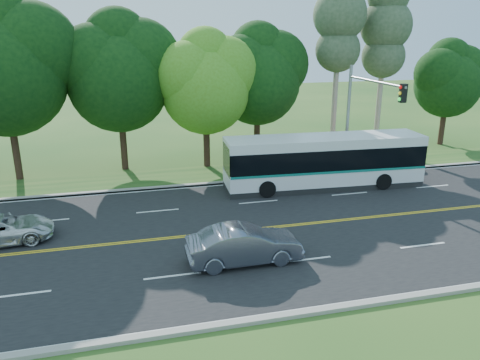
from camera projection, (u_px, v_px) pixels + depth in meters
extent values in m
plane|color=#224E1A|center=(288.00, 226.00, 22.66)|extent=(120.00, 120.00, 0.00)
cube|color=black|center=(288.00, 226.00, 22.66)|extent=(60.00, 14.00, 0.02)
cube|color=gray|center=(250.00, 181.00, 29.24)|extent=(60.00, 0.30, 0.15)
cube|color=gray|center=(359.00, 305.00, 16.04)|extent=(60.00, 0.30, 0.15)
cube|color=#224E1A|center=(242.00, 173.00, 30.95)|extent=(60.00, 4.00, 0.10)
cube|color=gold|center=(289.00, 226.00, 22.58)|extent=(57.00, 0.10, 0.00)
cube|color=gold|center=(288.00, 225.00, 22.73)|extent=(57.00, 0.10, 0.00)
cube|color=silver|center=(19.00, 295.00, 16.75)|extent=(2.20, 0.12, 0.00)
cube|color=silver|center=(172.00, 276.00, 18.03)|extent=(2.20, 0.12, 0.00)
cube|color=silver|center=(306.00, 259.00, 19.31)|extent=(2.20, 0.12, 0.00)
cube|color=silver|center=(423.00, 245.00, 20.59)|extent=(2.20, 0.12, 0.00)
cube|color=silver|center=(46.00, 221.00, 23.21)|extent=(2.20, 0.12, 0.00)
cube|color=silver|center=(158.00, 211.00, 24.49)|extent=(2.20, 0.12, 0.00)
cube|color=silver|center=(258.00, 202.00, 25.77)|extent=(2.20, 0.12, 0.00)
cube|color=silver|center=(349.00, 194.00, 27.05)|extent=(2.20, 0.12, 0.00)
cube|color=silver|center=(432.00, 186.00, 28.33)|extent=(2.20, 0.12, 0.00)
cube|color=silver|center=(251.00, 183.00, 28.98)|extent=(57.00, 0.12, 0.00)
cube|color=silver|center=(355.00, 301.00, 16.33)|extent=(57.00, 0.12, 0.00)
cylinder|color=black|center=(16.00, 150.00, 28.95)|extent=(0.44, 0.44, 3.96)
sphere|color=black|center=(5.00, 76.00, 27.57)|extent=(7.20, 7.20, 7.20)
sphere|color=black|center=(32.00, 50.00, 27.78)|extent=(5.76, 5.76, 5.76)
sphere|color=black|center=(1.00, 28.00, 27.14)|extent=(4.68, 4.68, 4.68)
cylinder|color=black|center=(123.00, 143.00, 31.44)|extent=(0.44, 0.44, 3.60)
sphere|color=black|center=(119.00, 81.00, 30.18)|extent=(6.60, 6.60, 6.60)
sphere|color=black|center=(140.00, 59.00, 30.40)|extent=(5.28, 5.28, 5.28)
sphere|color=black|center=(96.00, 63.00, 29.33)|extent=(4.95, 4.95, 4.95)
sphere|color=black|center=(117.00, 41.00, 29.81)|extent=(4.29, 4.29, 4.29)
cylinder|color=black|center=(207.00, 144.00, 31.85)|extent=(0.44, 0.44, 3.24)
sphere|color=#4E831B|center=(205.00, 90.00, 30.73)|extent=(5.80, 5.80, 5.80)
sphere|color=#4E831B|center=(224.00, 72.00, 30.96)|extent=(4.64, 4.64, 4.64)
sphere|color=#4E831B|center=(188.00, 75.00, 29.97)|extent=(4.35, 4.35, 4.35)
sphere|color=#4E831B|center=(205.00, 56.00, 30.46)|extent=(3.77, 3.77, 3.77)
cylinder|color=black|center=(257.00, 135.00, 34.14)|extent=(0.44, 0.44, 3.42)
sphere|color=black|center=(258.00, 82.00, 32.97)|extent=(6.00, 6.00, 6.00)
sphere|color=black|center=(275.00, 64.00, 33.19)|extent=(4.80, 4.80, 4.80)
sphere|color=black|center=(242.00, 68.00, 32.18)|extent=(4.50, 4.50, 4.50)
sphere|color=black|center=(258.00, 49.00, 32.67)|extent=(3.90, 3.90, 3.90)
cylinder|color=#A79887|center=(335.00, 89.00, 34.56)|extent=(0.40, 0.40, 9.80)
sphere|color=#344A2E|center=(338.00, 50.00, 33.70)|extent=(3.23, 3.23, 3.23)
sphere|color=#344A2E|center=(340.00, 15.00, 32.97)|extent=(3.80, 3.80, 3.80)
cylinder|color=#A79887|center=(380.00, 91.00, 36.06)|extent=(0.40, 0.40, 9.10)
sphere|color=#344A2E|center=(383.00, 56.00, 35.26)|extent=(3.23, 3.23, 3.23)
sphere|color=#344A2E|center=(386.00, 26.00, 34.58)|extent=(3.80, 3.80, 3.80)
cylinder|color=black|center=(442.00, 126.00, 38.38)|extent=(0.44, 0.44, 3.06)
sphere|color=black|center=(448.00, 85.00, 37.35)|extent=(5.20, 5.20, 5.20)
sphere|color=black|center=(460.00, 71.00, 37.58)|extent=(4.16, 4.16, 4.16)
sphere|color=black|center=(440.00, 74.00, 36.64)|extent=(3.90, 3.90, 3.90)
sphere|color=black|center=(449.00, 59.00, 37.14)|extent=(3.38, 3.38, 3.38)
sphere|color=maroon|center=(290.00, 163.00, 30.70)|extent=(1.50, 1.50, 1.50)
sphere|color=maroon|center=(304.00, 162.00, 30.93)|extent=(1.50, 1.50, 1.50)
sphere|color=maroon|center=(318.00, 161.00, 31.16)|extent=(1.50, 1.50, 1.50)
sphere|color=maroon|center=(332.00, 160.00, 31.39)|extent=(1.50, 1.50, 1.50)
sphere|color=maroon|center=(345.00, 159.00, 31.63)|extent=(1.50, 1.50, 1.50)
sphere|color=maroon|center=(359.00, 158.00, 31.86)|extent=(1.50, 1.50, 1.50)
sphere|color=maroon|center=(372.00, 157.00, 32.09)|extent=(1.50, 1.50, 1.50)
sphere|color=maroon|center=(385.00, 156.00, 32.32)|extent=(1.50, 1.50, 1.50)
sphere|color=maroon|center=(398.00, 155.00, 32.56)|extent=(1.50, 1.50, 1.50)
cube|color=brown|center=(391.00, 167.00, 31.76)|extent=(3.50, 1.40, 0.40)
cylinder|color=gray|center=(347.00, 121.00, 29.84)|extent=(0.20, 0.20, 7.00)
cylinder|color=gray|center=(375.00, 82.00, 26.21)|extent=(0.14, 6.00, 0.14)
cube|color=black|center=(403.00, 93.00, 23.72)|extent=(0.32, 0.28, 0.95)
sphere|color=red|center=(401.00, 87.00, 23.59)|extent=(0.18, 0.18, 0.18)
sphere|color=yellow|center=(400.00, 93.00, 23.68)|extent=(0.18, 0.18, 0.18)
sphere|color=#19D833|center=(400.00, 99.00, 23.77)|extent=(0.18, 0.18, 0.18)
cube|color=silver|center=(323.00, 173.00, 28.04)|extent=(11.93, 3.12, 0.98)
cube|color=black|center=(324.00, 156.00, 27.70)|extent=(11.87, 3.16, 1.22)
cube|color=silver|center=(325.00, 141.00, 27.43)|extent=(11.93, 3.12, 0.55)
cube|color=#0C6E61|center=(324.00, 167.00, 27.91)|extent=(11.88, 3.17, 0.14)
cube|color=black|center=(227.00, 159.00, 26.59)|extent=(0.18, 2.31, 1.68)
cube|color=#19E54C|center=(227.00, 143.00, 26.30)|extent=(0.13, 1.51, 0.22)
cube|color=black|center=(323.00, 184.00, 28.24)|extent=(11.93, 3.02, 0.34)
cylinder|color=black|center=(267.00, 189.00, 26.35)|extent=(1.00, 0.33, 0.98)
cylinder|color=black|center=(258.00, 177.00, 28.55)|extent=(1.00, 0.33, 0.98)
cylinder|color=black|center=(383.00, 181.00, 27.65)|extent=(1.00, 0.33, 0.98)
cylinder|color=black|center=(365.00, 170.00, 29.85)|extent=(1.00, 0.33, 0.98)
imported|color=slate|center=(244.00, 245.00, 18.88)|extent=(4.68, 1.69, 1.53)
imported|color=silver|center=(0.00, 229.00, 20.71)|extent=(4.66, 2.49, 1.24)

